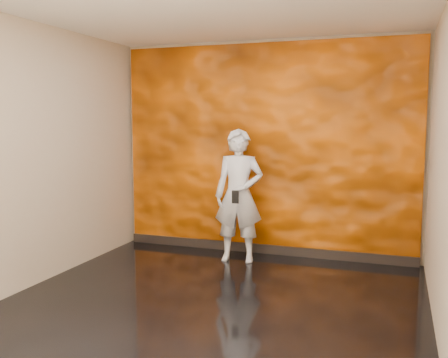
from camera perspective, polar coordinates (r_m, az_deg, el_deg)
The scene contains 5 objects.
room at distance 4.70m, azimuth -1.33°, elevation 2.25°, with size 4.02×4.02×2.81m.
feature_wall at distance 6.57m, azimuth 4.72°, elevation 3.34°, with size 3.90×0.06×2.75m, color #FE6900.
baseboard at distance 6.74m, azimuth 4.52°, elevation -7.96°, with size 3.90×0.04×0.12m, color black.
man at distance 6.23m, azimuth 1.71°, elevation -1.91°, with size 0.61×0.40×1.66m, color #A7ABB8.
phone at distance 5.99m, azimuth 1.30°, elevation -2.06°, with size 0.08×0.02×0.16m, color black.
Camera 1 is at (1.65, -4.39, 1.77)m, focal length 40.00 mm.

